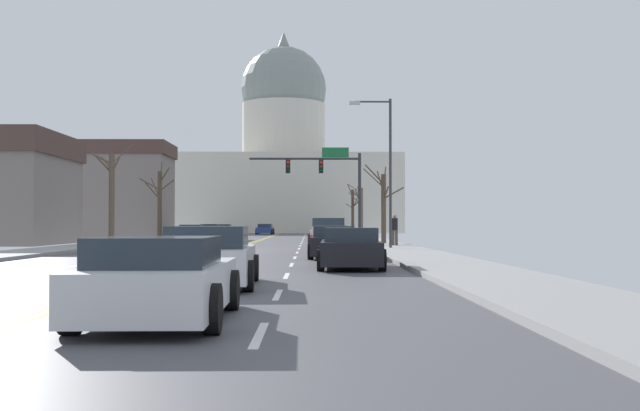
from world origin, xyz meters
name	(u,v)px	position (x,y,z in m)	size (l,w,h in m)	color
ground	(230,250)	(0.00, 0.00, 0.02)	(20.00, 180.00, 0.20)	#48484D
signal_gantry	(328,174)	(5.36, 14.22, 4.83)	(7.91, 0.41, 6.60)	#28282D
street_lamp_right	(385,159)	(7.92, -0.59, 4.65)	(2.17, 0.24, 7.60)	#333338
capitol_building	(284,170)	(0.00, 75.32, 9.47)	(34.06, 23.61, 30.70)	beige
sedan_near_00	(325,236)	(5.08, 9.94, 0.57)	(2.03, 4.53, 1.21)	silver
pickup_truck_near_01	(328,235)	(5.13, 3.20, 0.74)	(2.28, 5.78, 1.67)	silver
sedan_near_02	(330,240)	(5.06, -2.88, 0.59)	(2.06, 4.72, 1.27)	#B71414
sedan_near_03	(334,243)	(5.06, -8.86, 0.60)	(2.09, 4.53, 1.27)	black
sedan_near_04	(350,249)	(5.35, -15.70, 0.59)	(2.09, 4.55, 1.25)	black
sedan_near_05	(209,258)	(1.91, -22.14, 0.62)	(2.17, 4.47, 1.32)	silver
sedan_near_06	(160,281)	(2.02, -28.05, 0.58)	(2.01, 4.28, 1.20)	silver
sedan_oncoming_00	(191,233)	(-5.41, 21.14, 0.59)	(2.12, 4.38, 1.27)	#1E7247
sedan_oncoming_01	(210,232)	(-5.06, 29.68, 0.60)	(1.96, 4.48, 1.30)	black
sedan_oncoming_02	(222,231)	(-5.28, 41.49, 0.59)	(2.02, 4.52, 1.27)	#6B6056
sedan_oncoming_03	(265,229)	(-1.58, 55.15, 0.60)	(2.21, 4.70, 1.29)	navy
flank_building_00	(105,190)	(-16.08, 35.28, 4.68)	(12.85, 7.44, 9.26)	slate
bare_tree_00	(361,210)	(8.86, 31.83, 2.62)	(1.43, 2.16, 4.95)	brown
bare_tree_01	(111,195)	(-8.56, 9.19, 3.17)	(2.72, 1.18, 6.24)	brown
bare_tree_02	(383,205)	(8.71, 8.31, 2.50)	(2.60, 1.51, 4.95)	#4C3D2D
bare_tree_03	(160,203)	(-7.86, 20.90, 3.02)	(2.64, 1.65, 6.05)	#4C3D2D
bare_tree_04	(353,210)	(8.95, 46.94, 2.83)	(1.87, 1.80, 5.79)	#423328
pedestrian_00	(395,228)	(8.87, 3.47, 1.11)	(0.35, 0.34, 1.75)	#4C4238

